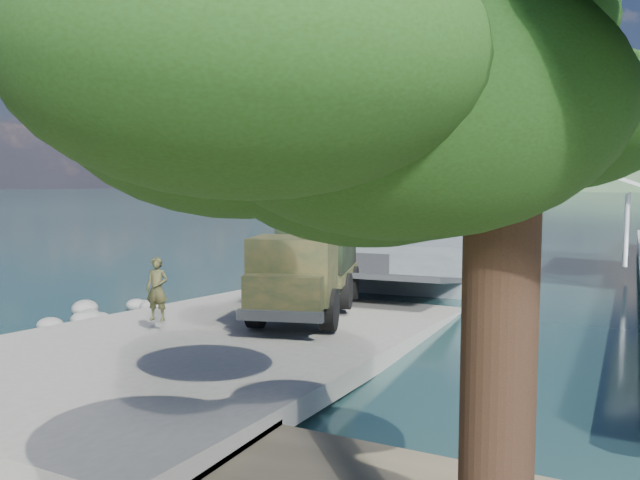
{
  "coord_description": "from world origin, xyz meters",
  "views": [
    {
      "loc": [
        10.64,
        -15.67,
        4.81
      ],
      "look_at": [
        -0.26,
        6.0,
        2.68
      ],
      "focal_mm": 35.0,
      "sensor_mm": 36.0,
      "label": 1
    }
  ],
  "objects_px": {
    "landing_craft": "(457,247)",
    "overhang_tree": "(456,45)",
    "military_truck": "(311,257)",
    "soldier": "(157,302)"
  },
  "relations": [
    {
      "from": "overhang_tree",
      "to": "soldier",
      "type": "bearing_deg",
      "value": 143.97
    },
    {
      "from": "landing_craft",
      "to": "soldier",
      "type": "height_order",
      "value": "landing_craft"
    },
    {
      "from": "landing_craft",
      "to": "military_truck",
      "type": "xyz_separation_m",
      "value": [
        0.29,
        -20.98,
        1.54
      ]
    },
    {
      "from": "military_truck",
      "to": "soldier",
      "type": "relative_size",
      "value": 4.55
    },
    {
      "from": "overhang_tree",
      "to": "landing_craft",
      "type": "bearing_deg",
      "value": 104.2
    },
    {
      "from": "landing_craft",
      "to": "soldier",
      "type": "relative_size",
      "value": 18.49
    },
    {
      "from": "landing_craft",
      "to": "overhang_tree",
      "type": "xyz_separation_m",
      "value": [
        8.53,
        -33.72,
        5.34
      ]
    },
    {
      "from": "soldier",
      "to": "overhang_tree",
      "type": "bearing_deg",
      "value": -49.69
    },
    {
      "from": "soldier",
      "to": "overhang_tree",
      "type": "distance_m",
      "value": 14.01
    },
    {
      "from": "landing_craft",
      "to": "military_truck",
      "type": "height_order",
      "value": "landing_craft"
    }
  ]
}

